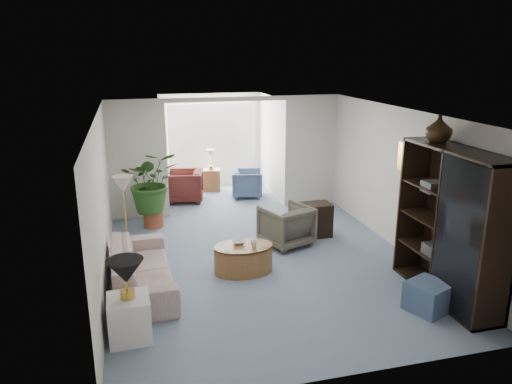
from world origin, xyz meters
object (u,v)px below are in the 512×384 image
object	(u,v)px
floor_lamp	(123,184)
end_table	(129,318)
coffee_table	(243,259)
table_lamp	(126,271)
wingback_chair	(286,225)
sofa	(142,268)
side_table_dark	(316,220)
plant_pot	(154,219)
entertainment_cabinet	(451,225)
sunroom_table	(211,180)
cabinet_urn	(439,129)
ottoman	(428,297)
sunroom_chair_blue	(247,183)
framed_picture	(409,158)
coffee_cup	(254,244)
coffee_bowl	(239,242)
sunroom_chair_maroon	(185,186)

from	to	relation	value
floor_lamp	end_table	bearing A→B (deg)	-89.91
floor_lamp	coffee_table	bearing A→B (deg)	-35.70
table_lamp	wingback_chair	size ratio (longest dim) A/B	0.54
sofa	side_table_dark	xyz separation A→B (m)	(3.31, 1.37, 0.00)
wingback_chair	side_table_dark	size ratio (longest dim) A/B	1.27
plant_pot	entertainment_cabinet	bearing A→B (deg)	-45.90
table_lamp	sunroom_table	size ratio (longest dim) A/B	0.80
wingback_chair	cabinet_urn	size ratio (longest dim) A/B	2.09
ottoman	sunroom_table	distance (m)	6.93
cabinet_urn	sunroom_chair_blue	xyz separation A→B (m)	(-1.58, 5.11, -2.03)
framed_picture	entertainment_cabinet	world-z (taller)	entertainment_cabinet
framed_picture	wingback_chair	xyz separation A→B (m)	(-1.85, 0.88, -1.33)
ottoman	plant_pot	xyz separation A→B (m)	(-3.43, 4.34, -0.04)
coffee_cup	sunroom_chair_blue	world-z (taller)	sunroom_chair_blue
sofa	coffee_table	xyz separation A→B (m)	(1.59, 0.15, -0.09)
plant_pot	sunroom_chair_blue	size ratio (longest dim) A/B	0.55
coffee_table	coffee_cup	bearing A→B (deg)	-33.69
coffee_bowl	cabinet_urn	size ratio (longest dim) A/B	0.54
coffee_table	cabinet_urn	distance (m)	3.54
table_lamp	sunroom_chair_blue	world-z (taller)	table_lamp
cabinet_urn	sunroom_table	bearing A→B (deg)	111.66
table_lamp	sunroom_table	distance (m)	6.72
sofa	floor_lamp	size ratio (longest dim) A/B	6.02
end_table	coffee_table	distance (m)	2.34
plant_pot	coffee_cup	bearing A→B (deg)	-61.51
wingback_chair	ottoman	world-z (taller)	wingback_chair
framed_picture	coffee_bowl	world-z (taller)	framed_picture
wingback_chair	side_table_dark	world-z (taller)	wingback_chair
sofa	entertainment_cabinet	size ratio (longest dim) A/B	1.00
wingback_chair	sunroom_table	bearing A→B (deg)	-99.78
sofa	sunroom_chair_blue	bearing A→B (deg)	-33.48
coffee_bowl	cabinet_urn	xyz separation A→B (m)	(2.68, -1.11, 1.89)
plant_pot	floor_lamp	bearing A→B (deg)	-112.94
wingback_chair	side_table_dark	bearing A→B (deg)	-176.85
sunroom_chair_maroon	sunroom_table	bearing A→B (deg)	146.39
end_table	cabinet_urn	bearing A→B (deg)	6.39
sofa	entertainment_cabinet	xyz separation A→B (m)	(4.22, -1.36, 0.77)
side_table_dark	plant_pot	world-z (taller)	side_table_dark
side_table_dark	sunroom_chair_blue	bearing A→B (deg)	102.94
end_table	sunroom_chair_blue	bearing A→B (deg)	63.10
coffee_bowl	cabinet_urn	world-z (taller)	cabinet_urn
side_table_dark	entertainment_cabinet	distance (m)	2.98
coffee_bowl	sunroom_table	world-z (taller)	sunroom_table
coffee_table	plant_pot	distance (m)	2.82
coffee_table	ottoman	world-z (taller)	coffee_table
framed_picture	sunroom_chair_blue	size ratio (longest dim) A/B	0.69
sofa	ottoman	world-z (taller)	sofa
side_table_dark	sunroom_chair_maroon	bearing A→B (deg)	126.89
end_table	coffee_bowl	bearing A→B (deg)	42.71
coffee_bowl	side_table_dark	size ratio (longest dim) A/B	0.33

